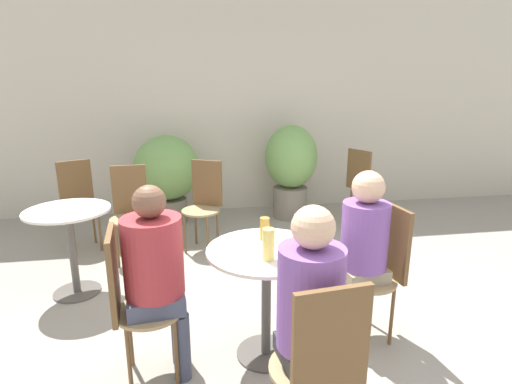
{
  "coord_description": "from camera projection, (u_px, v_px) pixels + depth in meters",
  "views": [
    {
      "loc": [
        -0.58,
        -2.1,
        1.69
      ],
      "look_at": [
        -0.16,
        0.5,
        0.98
      ],
      "focal_mm": 28.0,
      "sensor_mm": 36.0,
      "label": 1
    }
  ],
  "objects": [
    {
      "name": "cafe_table_near",
      "position": [
        266.0,
        275.0,
        2.45
      ],
      "size": [
        0.73,
        0.73,
        0.73
      ],
      "color": "#514C47",
      "rests_on": "ground_plane"
    },
    {
      "name": "bistro_chair_6",
      "position": [
        130.0,
        205.0,
        3.93
      ],
      "size": [
        0.39,
        0.4,
        0.93
      ],
      "rotation": [
        0.0,
        0.0,
        0.07
      ],
      "color": "#997F56",
      "rests_on": "ground_plane"
    },
    {
      "name": "potted_plant_1",
      "position": [
        291.0,
        165.0,
        5.14
      ],
      "size": [
        0.67,
        0.67,
        1.21
      ],
      "color": "slate",
      "rests_on": "ground_plane"
    },
    {
      "name": "beer_glass_1",
      "position": [
        268.0,
        244.0,
        2.23
      ],
      "size": [
        0.07,
        0.07,
        0.18
      ],
      "color": "#DBC65B",
      "rests_on": "cafe_table_near"
    },
    {
      "name": "potted_plant_0",
      "position": [
        167.0,
        173.0,
        4.94
      ],
      "size": [
        0.8,
        0.8,
        1.1
      ],
      "color": "slate",
      "rests_on": "ground_plane"
    },
    {
      "name": "bistro_chair_2",
      "position": [
        381.0,
        262.0,
        2.66
      ],
      "size": [
        0.41,
        0.39,
        0.93
      ],
      "rotation": [
        0.0,
        0.0,
        -1.46
      ],
      "color": "#997F56",
      "rests_on": "ground_plane"
    },
    {
      "name": "cafe_table_far",
      "position": [
        70.0,
        232.0,
        3.22
      ],
      "size": [
        0.66,
        0.66,
        0.73
      ],
      "color": "#514C47",
      "rests_on": "ground_plane"
    },
    {
      "name": "beer_glass_0",
      "position": [
        265.0,
        229.0,
        2.53
      ],
      "size": [
        0.06,
        0.06,
        0.15
      ],
      "color": "#B28433",
      "rests_on": "cafe_table_near"
    },
    {
      "name": "seated_person_1",
      "position": [
        309.0,
        307.0,
        1.8
      ],
      "size": [
        0.3,
        0.32,
        1.2
      ],
      "rotation": [
        0.0,
        0.0,
        3.25
      ],
      "color": "#2D2D33",
      "rests_on": "ground_plane"
    },
    {
      "name": "storefront_wall",
      "position": [
        234.0,
        100.0,
        5.32
      ],
      "size": [
        10.0,
        0.06,
        3.0
      ],
      "color": "beige",
      "rests_on": "ground_plane"
    },
    {
      "name": "seated_person_2",
      "position": [
        363.0,
        242.0,
        2.58
      ],
      "size": [
        0.32,
        0.3,
        1.18
      ],
      "rotation": [
        0.0,
        0.0,
        -1.46
      ],
      "color": "gray",
      "rests_on": "ground_plane"
    },
    {
      "name": "seated_person_0",
      "position": [
        157.0,
        268.0,
        2.24
      ],
      "size": [
        0.36,
        0.33,
        1.18
      ],
      "rotation": [
        0.0,
        0.0,
        1.68
      ],
      "color": "#42475B",
      "rests_on": "ground_plane"
    },
    {
      "name": "bistro_chair_4",
      "position": [
        204.0,
        198.0,
        4.19
      ],
      "size": [
        0.43,
        0.44,
        0.93
      ],
      "rotation": [
        0.0,
        0.0,
        5.82
      ],
      "color": "#997F56",
      "rests_on": "ground_plane"
    },
    {
      "name": "bistro_chair_5",
      "position": [
        362.0,
        180.0,
        4.97
      ],
      "size": [
        0.45,
        0.44,
        0.93
      ],
      "rotation": [
        0.0,
        0.0,
        2.07
      ],
      "color": "#997F56",
      "rests_on": "ground_plane"
    },
    {
      "name": "ground_plane",
      "position": [
        294.0,
        361.0,
        2.52
      ],
      "size": [
        20.0,
        20.0,
        0.0
      ],
      "primitive_type": "plane",
      "color": "gray"
    },
    {
      "name": "bistro_chair_3",
      "position": [
        79.0,
        198.0,
        4.18
      ],
      "size": [
        0.43,
        0.44,
        0.93
      ],
      "rotation": [
        0.0,
        0.0,
        0.45
      ],
      "color": "#997F56",
      "rests_on": "ground_plane"
    },
    {
      "name": "bistro_chair_1",
      "position": [
        321.0,
        360.0,
        1.71
      ],
      "size": [
        0.39,
        0.41,
        0.93
      ],
      "rotation": [
        0.0,
        0.0,
        -3.03
      ],
      "color": "#997F56",
      "rests_on": "ground_plane"
    },
    {
      "name": "bistro_chair_0",
      "position": [
        131.0,
        295.0,
        2.24
      ],
      "size": [
        0.41,
        0.39,
        0.93
      ],
      "rotation": [
        0.0,
        0.0,
        -4.6
      ],
      "color": "#997F56",
      "rests_on": "ground_plane"
    }
  ]
}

